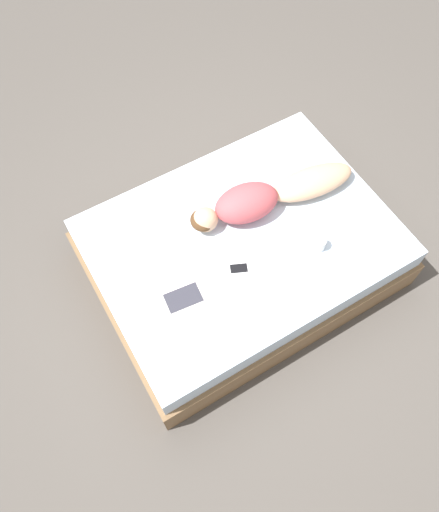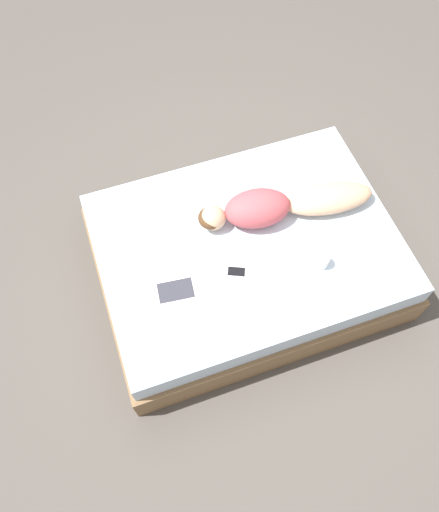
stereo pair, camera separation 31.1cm
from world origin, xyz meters
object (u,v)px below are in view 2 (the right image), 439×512
Objects in this scene: open_magazine at (179,306)px; coffee_mug at (321,261)px; person at (280,206)px; cell_phone at (236,272)px.

open_magazine is 3.68× the size of coffee_mug.
person reaches higher than cell_phone.
open_magazine is at bearing 124.52° from person.
person is 9.63× the size of coffee_mug.
open_magazine is 0.97m from coffee_mug.
open_magazine is at bearing 128.13° from cell_phone.
cell_phone is (0.10, -0.42, 0.00)m from open_magazine.
cell_phone is (0.13, 0.54, -0.04)m from coffee_mug.
person is at bearing 13.03° from coffee_mug.
coffee_mug is (-0.46, -0.11, -0.05)m from person.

